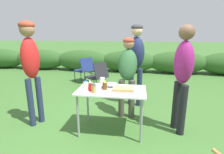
# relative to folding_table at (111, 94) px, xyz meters

# --- Properties ---
(ground_plane) EXTENTS (60.00, 60.00, 0.00)m
(ground_plane) POSITION_rel_folding_table_xyz_m (0.00, 0.00, -0.66)
(ground_plane) COLOR #3D6B2D
(shrub_hedge) EXTENTS (14.40, 0.90, 0.89)m
(shrub_hedge) POSITION_rel_folding_table_xyz_m (0.00, 4.68, -0.22)
(shrub_hedge) COLOR #2D5623
(shrub_hedge) RESTS_ON ground
(folding_table) EXTENTS (1.10, 0.64, 0.74)m
(folding_table) POSITION_rel_folding_table_xyz_m (0.00, 0.00, 0.00)
(folding_table) COLOR white
(folding_table) RESTS_ON ground
(food_tray) EXTENTS (0.37, 0.23, 0.06)m
(food_tray) POSITION_rel_folding_table_xyz_m (0.20, -0.05, 0.10)
(food_tray) COLOR #9E9EA3
(food_tray) RESTS_ON folding_table
(plate_stack) EXTENTS (0.25, 0.25, 0.05)m
(plate_stack) POSITION_rel_folding_table_xyz_m (-0.27, 0.04, 0.10)
(plate_stack) COLOR white
(plate_stack) RESTS_ON folding_table
(mixing_bowl) EXTENTS (0.23, 0.23, 0.07)m
(mixing_bowl) POSITION_rel_folding_table_xyz_m (-0.03, 0.18, 0.11)
(mixing_bowl) COLOR #99B2CC
(mixing_bowl) RESTS_ON folding_table
(paper_cup_stack) EXTENTS (0.08, 0.08, 0.14)m
(paper_cup_stack) POSITION_rel_folding_table_xyz_m (-0.19, 0.20, 0.15)
(paper_cup_stack) COLOR white
(paper_cup_stack) RESTS_ON folding_table
(beer_bottle) EXTENTS (0.08, 0.08, 0.16)m
(beer_bottle) POSITION_rel_folding_table_xyz_m (-0.11, -0.02, 0.15)
(beer_bottle) COLOR brown
(beer_bottle) RESTS_ON folding_table
(spice_jar) EXTENTS (0.07, 0.07, 0.14)m
(spice_jar) POSITION_rel_folding_table_xyz_m (-0.24, -0.19, 0.15)
(spice_jar) COLOR #B2893D
(spice_jar) RESTS_ON folding_table
(ketchup_bottle) EXTENTS (0.06, 0.06, 0.17)m
(ketchup_bottle) POSITION_rel_folding_table_xyz_m (-0.32, -0.11, 0.16)
(ketchup_bottle) COLOR red
(ketchup_bottle) RESTS_ON folding_table
(mayo_bottle) EXTENTS (0.08, 0.08, 0.15)m
(mayo_bottle) POSITION_rel_folding_table_xyz_m (-0.43, -0.01, 0.15)
(mayo_bottle) COLOR silver
(mayo_bottle) RESTS_ON folding_table
(standing_person_in_navy_coat) EXTENTS (0.38, 0.48, 1.54)m
(standing_person_in_navy_coat) POSITION_rel_folding_table_xyz_m (0.22, 0.66, 0.30)
(standing_person_in_navy_coat) COLOR #4C473D
(standing_person_in_navy_coat) RESTS_ON ground
(standing_person_in_gray_fleece) EXTENTS (0.35, 0.39, 1.82)m
(standing_person_in_gray_fleece) POSITION_rel_folding_table_xyz_m (-1.39, 0.04, 0.52)
(standing_person_in_gray_fleece) COLOR #232D4C
(standing_person_in_gray_fleece) RESTS_ON ground
(standing_person_in_red_jacket) EXTENTS (0.37, 0.44, 1.76)m
(standing_person_in_red_jacket) POSITION_rel_folding_table_xyz_m (1.11, 0.17, 0.40)
(standing_person_in_red_jacket) COLOR black
(standing_person_in_red_jacket) RESTS_ON ground
(standing_person_in_olive_jacket) EXTENTS (0.42, 0.35, 1.81)m
(standing_person_in_olive_jacket) POSITION_rel_folding_table_xyz_m (0.36, 1.18, 0.48)
(standing_person_in_olive_jacket) COLOR #232D4C
(standing_person_in_olive_jacket) RESTS_ON ground
(camp_chair_green_behind_table) EXTENTS (0.75, 0.72, 0.83)m
(camp_chair_green_behind_table) POSITION_rel_folding_table_xyz_m (-0.72, 2.04, -0.20)
(camp_chair_green_behind_table) COLOR #232328
(camp_chair_green_behind_table) RESTS_ON ground
(camp_chair_near_hedge) EXTENTS (0.75, 0.73, 0.83)m
(camp_chair_near_hedge) POSITION_rel_folding_table_xyz_m (-1.35, 2.85, -0.20)
(camp_chair_near_hedge) COLOR navy
(camp_chair_near_hedge) RESTS_ON ground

